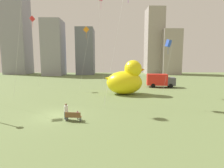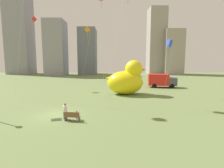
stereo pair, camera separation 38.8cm
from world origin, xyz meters
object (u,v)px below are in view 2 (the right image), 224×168
Objects in this scene: person_child at (77,115)px; giant_inflatable_duck at (127,80)px; park_bench at (72,116)px; kite_orange at (87,33)px; kite_red at (34,23)px; kite_blue at (169,44)px; person_adult at (65,110)px; box_truck at (161,81)px.

giant_inflatable_duck is (6.03, 13.24, 2.00)m from person_child.
person_child is 14.69m from giant_inflatable_duck.
park_bench is 1.82× the size of person_child.
kite_orange is (-1.30, 19.33, 10.77)m from person_child.
kite_blue is at bearing -20.23° from kite_red.
kite_red is at bearing 168.48° from kite_orange.
kite_blue is (13.11, 12.81, 7.98)m from park_bench.
person_adult is 26.17m from box_truck.
giant_inflatable_duck is (7.16, 13.16, 1.61)m from person_adult.
kite_blue is at bearing 43.87° from person_child.
park_bench is 0.12× the size of kite_orange.
box_truck reaches higher than park_bench.
person_child is 19.43m from kite_blue.
giant_inflatable_duck is at bearing 171.92° from kite_blue.
person_child is (0.33, 0.53, 0.00)m from park_bench.
kite_blue reaches higher than person_adult.
park_bench is at bearing -37.73° from person_adult.
giant_inflatable_duck is 23.24m from kite_red.
person_child is 0.09× the size of kite_blue.
park_bench is 26.23m from box_truck.
giant_inflatable_duck is at bearing 65.50° from person_child.
kite_orange is 11.74m from kite_red.
box_truck is at bearing 80.37° from kite_blue.
kite_orange is at bearing -173.07° from box_truck.
kite_blue reaches higher than giant_inflatable_duck.
kite_orange reaches higher than person_adult.
giant_inflatable_duck is 9.06m from kite_blue.
person_child is at bearing -59.81° from kite_red.
kite_orange reaches higher than kite_blue.
kite_blue is at bearing -8.08° from giant_inflatable_duck.
park_bench is 0.17× the size of kite_blue.
person_adult is at bearing -126.10° from box_truck.
person_adult is at bearing -138.72° from kite_blue.
person_child is 0.14× the size of box_truck.
giant_inflatable_duck reaches higher than person_child.
park_bench is at bearing -61.06° from kite_red.
kite_orange is at bearing 90.54° from person_adult.
person_child is 25.60m from box_truck.
park_bench is at bearing -123.92° from box_truck.
park_bench is 22.61m from kite_orange.
kite_blue is (12.78, 12.28, 7.97)m from person_child.
kite_orange is at bearing 140.32° from giant_inflatable_duck.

